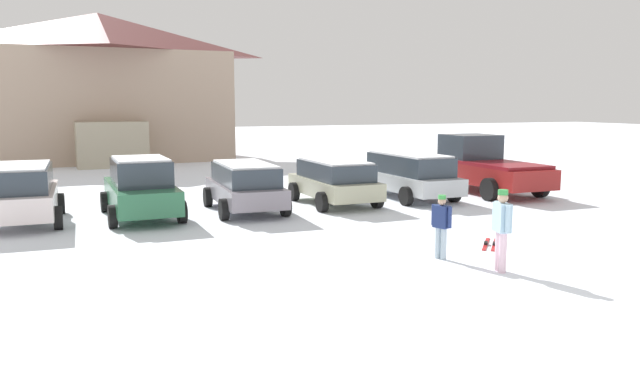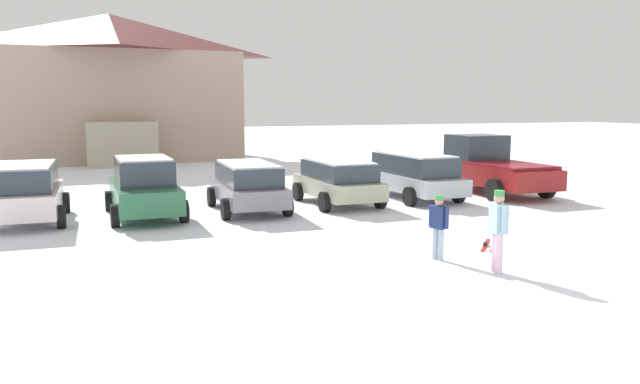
{
  "view_description": "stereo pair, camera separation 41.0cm",
  "coord_description": "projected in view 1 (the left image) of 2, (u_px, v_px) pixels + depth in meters",
  "views": [
    {
      "loc": [
        -6.67,
        -7.53,
        3.36
      ],
      "look_at": [
        -0.52,
        7.32,
        1.07
      ],
      "focal_mm": 35.0,
      "sensor_mm": 36.0,
      "label": 1
    },
    {
      "loc": [
        -6.29,
        -7.68,
        3.36
      ],
      "look_at": [
        -0.52,
        7.32,
        1.07
      ],
      "focal_mm": 35.0,
      "sensor_mm": 36.0,
      "label": 2
    }
  ],
  "objects": [
    {
      "name": "skier_adult_in_blue_parka",
      "position": [
        502.0,
        226.0,
        12.43
      ],
      "size": [
        0.32,
        0.61,
        1.67
      ],
      "color": "silver",
      "rests_on": "ground"
    },
    {
      "name": "ground",
      "position": [
        527.0,
        317.0,
        9.89
      ],
      "size": [
        160.0,
        160.0,
        0.0
      ],
      "primitive_type": "plane",
      "color": "white"
    },
    {
      "name": "skier_teen_in_navy_coat",
      "position": [
        441.0,
        223.0,
        13.48
      ],
      "size": [
        0.3,
        0.5,
        1.41
      ],
      "color": "#A4B8C7",
      "rests_on": "ground"
    },
    {
      "name": "ski_lodge",
      "position": [
        101.0,
        86.0,
        37.36
      ],
      "size": [
        14.83,
        11.35,
        8.67
      ],
      "color": "tan",
      "rests_on": "ground"
    },
    {
      "name": "parked_white_suv",
      "position": [
        20.0,
        192.0,
        17.43
      ],
      "size": [
        2.29,
        4.22,
        1.67
      ],
      "color": "white",
      "rests_on": "ground"
    },
    {
      "name": "pickup_truck",
      "position": [
        483.0,
        166.0,
        23.69
      ],
      "size": [
        2.52,
        5.58,
        2.15
      ],
      "color": "maroon",
      "rests_on": "ground"
    },
    {
      "name": "pair_of_skis",
      "position": [
        490.0,
        244.0,
        14.92
      ],
      "size": [
        1.12,
        1.22,
        0.08
      ],
      "color": "red",
      "rests_on": "ground"
    },
    {
      "name": "parked_beige_suv",
      "position": [
        334.0,
        180.0,
        20.81
      ],
      "size": [
        2.17,
        4.05,
        1.49
      ],
      "color": "#B0B090",
      "rests_on": "ground"
    },
    {
      "name": "parked_grey_wagon",
      "position": [
        245.0,
        185.0,
        19.44
      ],
      "size": [
        2.2,
        4.25,
        1.53
      ],
      "color": "gray",
      "rests_on": "ground"
    },
    {
      "name": "parked_green_coupe",
      "position": [
        141.0,
        188.0,
        18.37
      ],
      "size": [
        2.13,
        4.52,
        1.8
      ],
      "color": "#2D6B47",
      "rests_on": "ground"
    },
    {
      "name": "parked_silver_wagon",
      "position": [
        408.0,
        174.0,
        22.19
      ],
      "size": [
        2.15,
        4.77,
        1.61
      ],
      "color": "#B7BDC2",
      "rests_on": "ground"
    }
  ]
}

